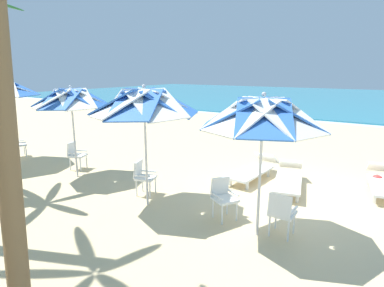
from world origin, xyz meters
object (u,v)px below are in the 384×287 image
at_px(sun_lounger_1, 289,179).
at_px(beach_ball, 377,181).
at_px(plastic_chair_3, 76,154).
at_px(plastic_chair_4, 6,153).
at_px(plastic_chair_0, 281,212).
at_px(plastic_chair_1, 223,196).
at_px(sun_lounger_0, 383,182).
at_px(sun_lounger_2, 254,169).
at_px(beach_umbrella_1, 144,103).
at_px(plastic_chair_5, 17,144).
at_px(plastic_chair_2, 143,175).
at_px(beach_umbrella_2, 71,99).
at_px(beach_umbrella_0, 263,115).

bearing_deg(sun_lounger_1, beach_ball, 36.31).
relative_size(plastic_chair_3, plastic_chair_4, 1.00).
distance_m(plastic_chair_0, beach_ball, 4.17).
bearing_deg(plastic_chair_1, plastic_chair_3, 174.66).
bearing_deg(beach_ball, plastic_chair_3, -157.35).
distance_m(sun_lounger_0, sun_lounger_2, 3.25).
distance_m(beach_umbrella_1, plastic_chair_3, 4.19).
bearing_deg(plastic_chair_3, sun_lounger_1, 17.56).
distance_m(plastic_chair_5, sun_lounger_0, 11.53).
relative_size(plastic_chair_2, sun_lounger_0, 0.39).
height_order(beach_umbrella_2, sun_lounger_1, beach_umbrella_2).
height_order(beach_umbrella_0, plastic_chair_3, beach_umbrella_0).
xyz_separation_m(plastic_chair_3, sun_lounger_2, (5.00, 2.15, -0.22)).
height_order(sun_lounger_1, beach_ball, sun_lounger_1).
bearing_deg(sun_lounger_2, plastic_chair_0, -58.70).
xyz_separation_m(plastic_chair_0, sun_lounger_0, (1.47, 3.56, -0.22)).
height_order(beach_umbrella_2, plastic_chair_3, beach_umbrella_2).
bearing_deg(sun_lounger_0, beach_ball, 112.44).
xyz_separation_m(plastic_chair_2, beach_umbrella_2, (-2.54, -0.02, 1.76)).
distance_m(plastic_chair_0, plastic_chair_5, 9.61).
height_order(plastic_chair_1, beach_umbrella_1, beach_umbrella_1).
distance_m(beach_umbrella_2, beach_ball, 8.55).
height_order(plastic_chair_4, plastic_chair_5, same).
bearing_deg(beach_umbrella_1, plastic_chair_3, 166.74).
distance_m(plastic_chair_0, sun_lounger_1, 2.61).
relative_size(beach_umbrella_1, plastic_chair_4, 3.16).
bearing_deg(plastic_chair_1, sun_lounger_0, 51.82).
distance_m(plastic_chair_3, sun_lounger_0, 8.67).
xyz_separation_m(plastic_chair_4, sun_lounger_2, (6.95, 3.28, -0.22)).
bearing_deg(sun_lounger_2, plastic_chair_1, -81.01).
bearing_deg(beach_umbrella_2, plastic_chair_1, -0.60).
bearing_deg(beach_umbrella_1, plastic_chair_2, 139.34).
height_order(beach_umbrella_0, sun_lounger_2, beach_umbrella_0).
relative_size(beach_umbrella_0, sun_lounger_2, 1.22).
bearing_deg(sun_lounger_1, sun_lounger_2, 167.75).
relative_size(plastic_chair_0, plastic_chair_1, 1.00).
distance_m(beach_umbrella_1, beach_umbrella_2, 3.06).
xyz_separation_m(plastic_chair_1, sun_lounger_2, (-0.42, 2.66, -0.22)).
xyz_separation_m(beach_umbrella_0, plastic_chair_0, (0.38, 0.17, -1.78)).
xyz_separation_m(beach_umbrella_2, plastic_chair_3, (-0.62, 0.46, -1.76)).
relative_size(plastic_chair_2, sun_lounger_2, 0.40).
xyz_separation_m(beach_umbrella_1, plastic_chair_4, (-5.61, -0.27, -1.84)).
relative_size(plastic_chair_1, plastic_chair_5, 1.00).
xyz_separation_m(plastic_chair_1, sun_lounger_1, (0.64, 2.43, -0.22)).
relative_size(plastic_chair_1, beach_umbrella_2, 0.33).
relative_size(beach_umbrella_0, plastic_chair_5, 3.08).
bearing_deg(plastic_chair_1, sun_lounger_2, 98.99).
bearing_deg(plastic_chair_1, beach_umbrella_1, -168.61).
height_order(plastic_chair_5, sun_lounger_2, plastic_chair_5).
relative_size(plastic_chair_1, beach_umbrella_1, 0.32).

